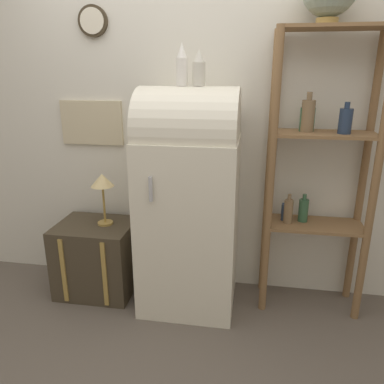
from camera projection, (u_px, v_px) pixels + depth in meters
The scene contains 8 objects.
ground_plane at pixel (183, 322), 2.50m from camera, with size 12.00×12.00×0.00m, color #60564C.
wall_back at pixel (196, 108), 2.62m from camera, with size 7.00×0.09×2.70m.
refrigerator at pixel (189, 198), 2.50m from camera, with size 0.64×0.61×1.51m.
suitcase_trunk at pixel (97, 257), 2.80m from camera, with size 0.55×0.46×0.54m.
shelf_unit at pixel (318, 161), 2.40m from camera, with size 0.67×0.31×1.85m.
vase_left at pixel (182, 66), 2.26m from camera, with size 0.07×0.07×0.25m.
vase_center at pixel (199, 69), 2.25m from camera, with size 0.08×0.08×0.21m.
desk_lamp at pixel (102, 184), 2.63m from camera, with size 0.16×0.16×0.38m.
Camera 1 is at (0.41, -2.07, 1.60)m, focal length 35.00 mm.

